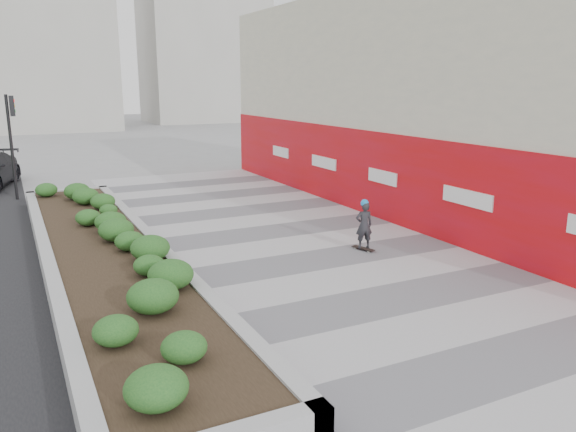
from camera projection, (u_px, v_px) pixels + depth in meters
name	position (u px, v px, depth m)	size (l,w,h in m)	color
ground	(458.00, 329.00, 10.86)	(160.00, 160.00, 0.00)	gray
walkway	(369.00, 281.00, 13.47)	(8.00, 36.00, 0.01)	#A8A8AD
building	(437.00, 101.00, 20.79)	(6.04, 24.08, 8.00)	beige
planter	(104.00, 251.00, 14.46)	(3.00, 18.00, 0.90)	#9E9EA0
traffic_signal_near	(12.00, 131.00, 22.30)	(0.33, 0.28, 4.20)	black
distant_bldg_north_l	(22.00, 26.00, 54.22)	(16.00, 12.00, 20.00)	#ADAAA3
distant_bldg_north_r	(203.00, 19.00, 66.81)	(14.00, 10.00, 24.00)	#ADAAA3
manhole_cover	(386.00, 278.00, 13.69)	(0.44, 0.44, 0.01)	#595654
skateboarder	(364.00, 225.00, 15.76)	(0.55, 0.75, 1.49)	beige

